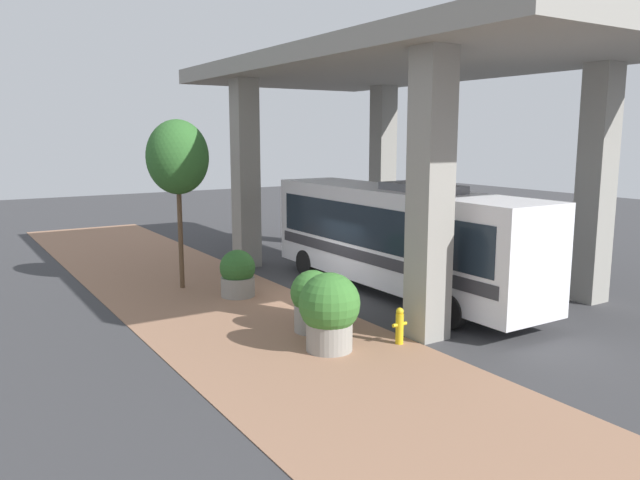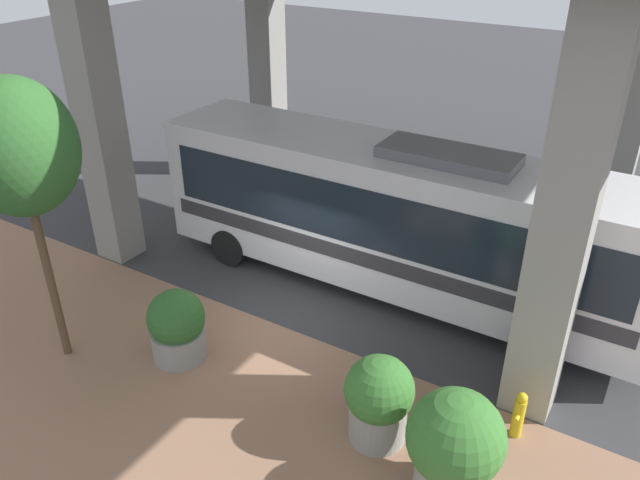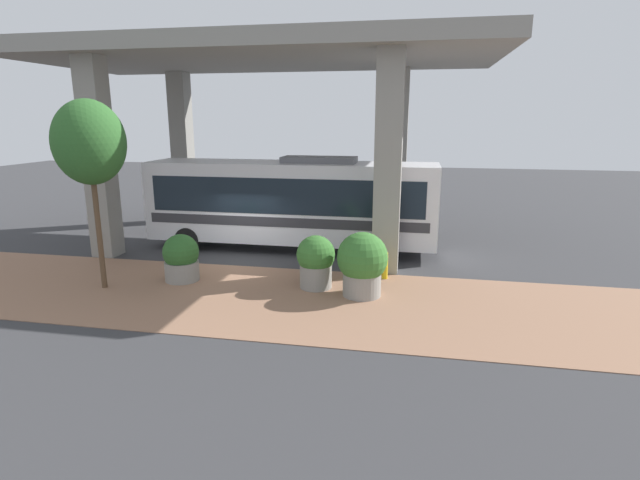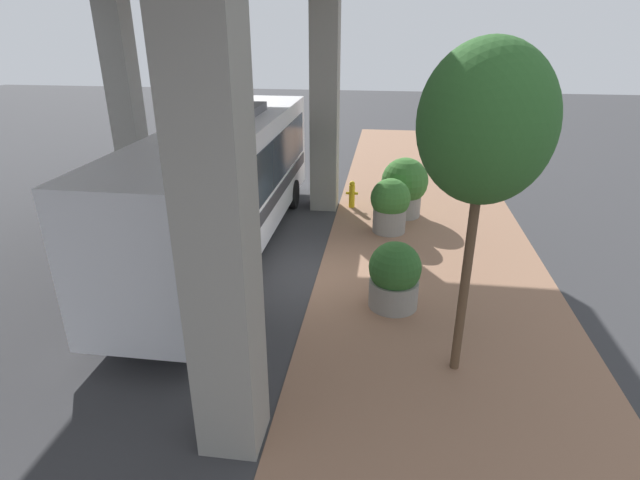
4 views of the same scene
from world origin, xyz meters
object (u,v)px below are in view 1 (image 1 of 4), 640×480
planter_middle (313,300)px  planter_front (238,274)px  planter_back (329,311)px  bus (397,234)px  fire_hydrant (400,326)px  street_tree_near (178,158)px

planter_middle → planter_front: bearing=91.8°
planter_back → planter_front: bearing=87.0°
planter_front → planter_back: (-0.31, -6.07, 0.26)m
planter_back → bus: bearing=34.8°
planter_front → planter_middle: (0.14, -4.54, 0.12)m
bus → fire_hydrant: 5.39m
fire_hydrant → street_tree_near: 10.02m
fire_hydrant → planter_middle: 2.52m
street_tree_near → fire_hydrant: bearing=-73.2°
planter_front → street_tree_near: street_tree_near is taller
planter_middle → street_tree_near: size_ratio=0.29×
bus → planter_back: 6.16m
bus → planter_front: size_ratio=7.33×
planter_middle → bus: bearing=23.2°
fire_hydrant → planter_middle: size_ratio=0.57×
bus → street_tree_near: bearing=141.1°
planter_front → street_tree_near: size_ratio=0.27×
planter_front → planter_middle: planter_middle is taller
planter_front → street_tree_near: (-1.17, 2.12, 3.80)m
fire_hydrant → planter_back: size_ratio=0.49×
fire_hydrant → bus: bearing=51.7°
bus → fire_hydrant: bus is taller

